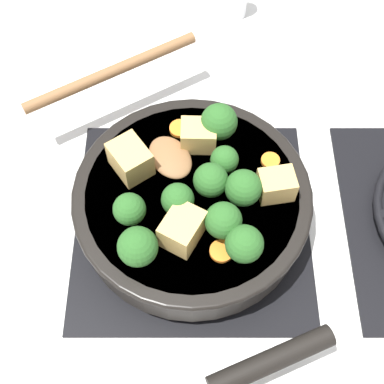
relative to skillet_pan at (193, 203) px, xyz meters
The scene contains 20 objects.
ground_plane 0.06m from the skillet_pan, 157.15° to the right, with size 2.40×2.40×0.00m, color silver.
front_burner_grate 0.05m from the skillet_pan, 157.15° to the right, with size 0.31×0.31×0.03m.
skillet_pan is the anchor object (origin of this frame).
wooden_spoon 0.16m from the skillet_pan, 149.54° to the right, with size 0.25×0.24×0.02m.
tofu_cube_center_large 0.09m from the skillet_pan, 115.71° to the right, with size 0.05×0.04×0.04m, color tan.
tofu_cube_near_handle 0.07m from the skillet_pan, 11.56° to the right, with size 0.05×0.04×0.04m, color tan.
tofu_cube_east_chunk 0.08m from the skillet_pan, behind, with size 0.04×0.03×0.03m, color tan.
tofu_cube_west_chunk 0.11m from the skillet_pan, 89.66° to the left, with size 0.04×0.03×0.03m, color tan.
broccoli_floret_near_spoon 0.09m from the skillet_pan, 63.42° to the right, with size 0.04×0.04×0.05m.
broccoli_floret_center_top 0.06m from the skillet_pan, 36.54° to the right, with size 0.04×0.04×0.05m.
broccoli_floret_east_rim 0.11m from the skillet_pan, 35.11° to the left, with size 0.04×0.04×0.05m.
broccoli_floret_west_rim 0.11m from the skillet_pan, 159.11° to the left, with size 0.05×0.05×0.05m.
broccoli_floret_north_edge 0.08m from the skillet_pan, 33.72° to the left, with size 0.04×0.04×0.05m.
broccoli_floret_south_cluster 0.08m from the skillet_pan, 81.14° to the left, with size 0.04×0.04×0.05m.
broccoli_floret_mid_floret 0.06m from the skillet_pan, 90.40° to the left, with size 0.04×0.04×0.05m.
broccoli_floret_small_inner 0.12m from the skillet_pan, 35.60° to the right, with size 0.05×0.05×0.05m.
broccoli_floret_tall_stem 0.07m from the skillet_pan, 130.31° to the left, with size 0.03×0.03×0.04m.
carrot_slice_orange_thin 0.10m from the skillet_pan, behind, with size 0.03×0.03×0.01m, color orange.
carrot_slice_near_center 0.09m from the skillet_pan, 22.93° to the left, with size 0.03×0.03×0.01m, color orange.
carrot_slice_edge_slice 0.11m from the skillet_pan, 115.23° to the left, with size 0.02×0.02×0.01m, color orange.
Camera 1 is at (0.32, 0.00, 0.64)m, focal length 50.00 mm.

